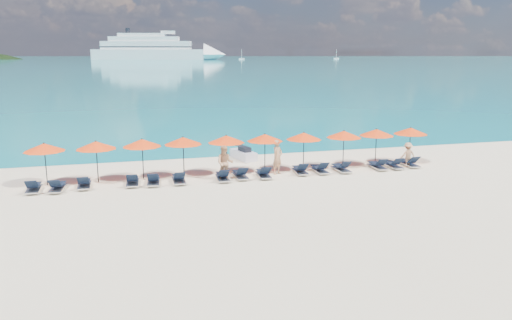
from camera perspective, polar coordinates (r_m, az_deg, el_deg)
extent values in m
plane|color=beige|center=(24.05, 1.87, -4.25)|extent=(1400.00, 1400.00, 0.00)
cube|color=#1FA9B2|center=(682.12, -14.87, 11.19)|extent=(1600.00, 1300.00, 0.01)
cube|color=white|center=(525.99, -12.14, 11.70)|extent=(112.66, 45.22, 10.09)
cone|color=white|center=(518.52, -4.72, 11.92)|extent=(26.72, 26.72, 22.20)
cube|color=white|center=(526.39, -12.41, 12.68)|extent=(90.36, 37.16, 8.07)
cube|color=white|center=(526.87, -12.66, 13.33)|extent=(70.45, 30.59, 5.05)
cube|color=white|center=(527.36, -12.90, 13.75)|extent=(48.15, 22.53, 3.53)
cube|color=black|center=(526.37, -12.40, 12.51)|extent=(91.48, 37.61, 0.91)
cube|color=black|center=(526.42, -12.42, 12.90)|extent=(89.23, 36.71, 0.91)
cylinder|color=black|center=(530.27, -14.45, 14.10)|extent=(4.44, 4.44, 5.55)
cube|color=white|center=(515.93, -1.65, 11.48)|extent=(5.57, 1.86, 1.49)
cylinder|color=white|center=(515.90, -1.65, 12.02)|extent=(0.33, 0.33, 9.29)
cube|color=white|center=(552.31, 9.15, 11.38)|extent=(5.71, 1.90, 1.52)
cylinder|color=white|center=(552.28, 9.17, 11.89)|extent=(0.34, 0.34, 9.52)
cube|color=silver|center=(32.45, -1.46, 0.60)|extent=(1.39, 2.47, 0.53)
cube|color=black|center=(32.21, -1.30, 1.22)|extent=(0.70, 1.06, 0.34)
cylinder|color=black|center=(32.86, -1.92, 1.69)|extent=(0.53, 0.18, 0.06)
imported|color=tan|center=(28.35, 2.47, 0.32)|extent=(0.86, 0.78, 1.96)
imported|color=tan|center=(26.98, -3.56, -0.35)|extent=(1.05, 0.80, 1.92)
imported|color=tan|center=(31.55, 16.96, 0.58)|extent=(0.98, 0.47, 1.50)
cylinder|color=black|center=(28.10, -22.90, -0.50)|extent=(0.05, 0.05, 2.20)
cone|color=#FF3F0E|center=(27.93, -23.05, 1.34)|extent=(2.10, 2.10, 0.42)
sphere|color=black|center=(27.89, -23.09, 1.79)|extent=(0.08, 0.08, 0.08)
cylinder|color=black|center=(27.79, -17.70, -0.24)|extent=(0.05, 0.05, 2.20)
cone|color=#FF3F0E|center=(27.62, -17.82, 1.62)|extent=(2.10, 2.10, 0.42)
sphere|color=black|center=(27.58, -17.85, 2.07)|extent=(0.08, 0.08, 0.08)
cylinder|color=black|center=(27.84, -12.81, 0.06)|extent=(0.05, 0.05, 2.20)
cone|color=#FF3F0E|center=(27.67, -12.90, 1.92)|extent=(2.10, 2.10, 0.42)
sphere|color=black|center=(27.63, -12.92, 2.37)|extent=(0.08, 0.08, 0.08)
cylinder|color=black|center=(28.08, -8.28, 0.34)|extent=(0.05, 0.05, 2.20)
cone|color=#FF3F0E|center=(27.91, -8.33, 2.19)|extent=(2.10, 2.10, 0.42)
sphere|color=black|center=(27.87, -8.35, 2.63)|extent=(0.08, 0.08, 0.08)
cylinder|color=black|center=(28.39, -3.39, 0.57)|extent=(0.05, 0.05, 2.20)
cone|color=#FF3F0E|center=(28.22, -3.41, 2.40)|extent=(2.10, 2.10, 0.42)
sphere|color=black|center=(28.18, -3.42, 2.84)|extent=(0.08, 0.08, 0.08)
cylinder|color=black|center=(28.83, 1.02, 0.77)|extent=(0.05, 0.05, 2.20)
cone|color=#FF3F0E|center=(28.67, 1.03, 2.58)|extent=(2.10, 2.10, 0.42)
sphere|color=black|center=(28.63, 1.03, 3.01)|extent=(0.08, 0.08, 0.08)
cylinder|color=black|center=(29.50, 5.46, 0.98)|extent=(0.05, 0.05, 2.20)
cone|color=#FF3F0E|center=(29.34, 5.50, 2.74)|extent=(2.10, 2.10, 0.42)
sphere|color=black|center=(29.30, 5.51, 3.17)|extent=(0.08, 0.08, 0.08)
cylinder|color=black|center=(30.48, 9.96, 1.21)|extent=(0.05, 0.05, 2.20)
cone|color=#FF3F0E|center=(30.32, 10.03, 2.92)|extent=(2.10, 2.10, 0.42)
sphere|color=black|center=(30.29, 10.04, 3.33)|extent=(0.08, 0.08, 0.08)
cylinder|color=black|center=(31.57, 13.54, 1.43)|extent=(0.05, 0.05, 2.20)
cone|color=#FF3F0E|center=(31.42, 13.62, 3.08)|extent=(2.10, 2.10, 0.42)
sphere|color=black|center=(31.39, 13.64, 3.48)|extent=(0.08, 0.08, 0.08)
cylinder|color=black|center=(32.76, 17.16, 1.61)|extent=(0.05, 0.05, 2.20)
cone|color=#FF3F0E|center=(32.61, 17.26, 3.20)|extent=(2.10, 2.10, 0.42)
sphere|color=black|center=(32.58, 17.28, 3.58)|extent=(0.08, 0.08, 0.08)
cube|color=silver|center=(27.24, -24.06, -3.06)|extent=(0.63, 1.71, 0.06)
cube|color=black|center=(27.44, -24.01, -2.60)|extent=(0.56, 1.10, 0.04)
cube|color=black|center=(26.61, -24.29, -2.50)|extent=(0.55, 0.54, 0.43)
cube|color=silver|center=(26.93, -21.72, -3.02)|extent=(0.77, 1.75, 0.06)
cube|color=black|center=(27.13, -21.65, -2.56)|extent=(0.65, 1.14, 0.04)
cube|color=black|center=(26.31, -22.03, -2.47)|extent=(0.60, 0.58, 0.43)
cube|color=silver|center=(27.08, -19.04, -2.74)|extent=(0.62, 1.70, 0.06)
cube|color=black|center=(27.28, -19.03, -2.28)|extent=(0.55, 1.10, 0.04)
cube|color=black|center=(26.45, -19.17, -2.18)|extent=(0.55, 0.54, 0.43)
cube|color=silver|center=(26.88, -13.92, -2.53)|extent=(0.72, 1.73, 0.06)
cube|color=black|center=(27.08, -13.92, -2.07)|extent=(0.61, 1.13, 0.04)
cube|color=black|center=(26.25, -14.01, -1.96)|extent=(0.58, 0.57, 0.43)
cube|color=silver|center=(26.80, -11.63, -2.47)|extent=(0.79, 1.75, 0.06)
cube|color=black|center=(27.00, -11.62, -2.01)|extent=(0.66, 1.15, 0.04)
cube|color=black|center=(26.17, -11.71, -1.90)|extent=(0.60, 0.59, 0.43)
cube|color=silver|center=(26.86, -8.81, -2.32)|extent=(0.65, 1.71, 0.06)
cube|color=black|center=(27.07, -8.88, -1.87)|extent=(0.57, 1.11, 0.04)
cube|color=black|center=(26.23, -8.72, -1.75)|extent=(0.56, 0.55, 0.43)
cube|color=silver|center=(27.13, -3.84, -2.06)|extent=(0.73, 1.74, 0.06)
cube|color=black|center=(27.34, -3.92, -1.61)|extent=(0.62, 1.13, 0.04)
cube|color=black|center=(26.51, -3.70, -1.49)|extent=(0.58, 0.57, 0.43)
cube|color=silver|center=(27.54, -1.81, -1.83)|extent=(0.63, 1.70, 0.06)
cube|color=black|center=(27.73, -1.93, -1.38)|extent=(0.55, 1.10, 0.04)
cube|color=black|center=(26.92, -1.54, -1.25)|extent=(0.55, 0.54, 0.43)
cube|color=silver|center=(27.71, 0.86, -1.73)|extent=(0.74, 1.74, 0.06)
cube|color=black|center=(27.91, 0.75, -1.29)|extent=(0.63, 1.14, 0.04)
cube|color=black|center=(27.09, 1.10, -1.16)|extent=(0.59, 0.57, 0.43)
cube|color=silver|center=(28.66, 5.07, -1.31)|extent=(0.78, 1.75, 0.06)
cube|color=black|center=(28.86, 4.95, -0.89)|extent=(0.66, 1.15, 0.04)
cube|color=black|center=(28.05, 5.36, -0.75)|extent=(0.60, 0.59, 0.43)
cube|color=silver|center=(29.03, 7.29, -1.19)|extent=(0.67, 1.72, 0.06)
cube|color=black|center=(29.22, 7.13, -0.77)|extent=(0.58, 1.12, 0.04)
cube|color=black|center=(28.44, 7.70, -0.63)|extent=(0.57, 0.55, 0.43)
cube|color=silver|center=(29.50, 9.70, -1.05)|extent=(0.62, 1.70, 0.06)
cube|color=black|center=(29.68, 9.51, -0.64)|extent=(0.55, 1.10, 0.04)
cube|color=black|center=(28.92, 10.18, -0.50)|extent=(0.55, 0.54, 0.43)
cube|color=silver|center=(30.58, 13.69, -0.75)|extent=(0.69, 1.72, 0.06)
cube|color=black|center=(30.77, 13.50, -0.36)|extent=(0.59, 1.12, 0.04)
cube|color=black|center=(30.02, 14.20, -0.22)|extent=(0.57, 0.56, 0.43)
cube|color=silver|center=(31.05, 15.37, -0.65)|extent=(0.68, 1.72, 0.06)
cube|color=black|center=(31.23, 15.17, -0.27)|extent=(0.59, 1.12, 0.04)
cube|color=black|center=(30.49, 15.89, -0.12)|extent=(0.57, 0.56, 0.43)
cube|color=silver|center=(31.79, 17.10, -0.47)|extent=(0.69, 1.73, 0.06)
cube|color=black|center=(31.97, 16.90, -0.09)|extent=(0.60, 1.12, 0.04)
cube|color=black|center=(31.24, 17.64, 0.05)|extent=(0.57, 0.56, 0.43)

